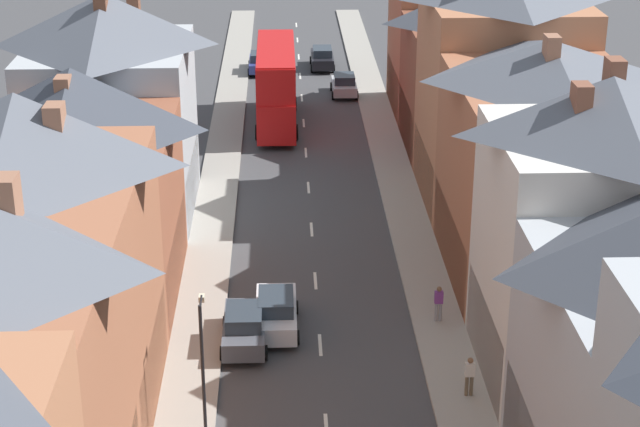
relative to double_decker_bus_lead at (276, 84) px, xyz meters
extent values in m
cube|color=gray|center=(-3.29, -15.59, -2.75)|extent=(2.20, 104.00, 0.14)
cube|color=gray|center=(6.91, -15.59, -2.75)|extent=(2.20, 104.00, 0.14)
cube|color=silver|center=(1.81, -29.59, -2.81)|extent=(0.14, 1.80, 0.01)
cube|color=silver|center=(1.81, -23.59, -2.81)|extent=(0.14, 1.80, 0.01)
cube|color=silver|center=(1.81, -17.59, -2.81)|extent=(0.14, 1.80, 0.01)
cube|color=silver|center=(1.81, -11.59, -2.81)|extent=(0.14, 1.80, 0.01)
cube|color=silver|center=(1.81, -5.59, -2.81)|extent=(0.14, 1.80, 0.01)
cube|color=silver|center=(1.81, 0.41, -2.81)|extent=(0.14, 1.80, 0.01)
cube|color=silver|center=(1.81, 6.41, -2.81)|extent=(0.14, 1.80, 0.01)
cube|color=silver|center=(1.81, 12.41, -2.81)|extent=(0.14, 1.80, 0.01)
cube|color=silver|center=(1.81, 18.41, -2.81)|extent=(0.14, 1.80, 0.01)
cube|color=silver|center=(1.81, 24.41, -2.81)|extent=(0.14, 1.80, 0.01)
cube|color=silver|center=(1.81, 30.41, -2.81)|extent=(0.14, 1.80, 0.01)
cube|color=#99664C|center=(-6.87, -41.80, 8.67)|extent=(0.60, 0.90, 1.22)
cube|color=#A36042|center=(-8.39, -34.10, 1.97)|extent=(8.00, 8.81, 9.57)
cube|color=maroon|center=(-4.45, -34.10, -1.22)|extent=(0.12, 8.10, 3.20)
pyramid|color=#565B66|center=(-8.39, -34.10, 8.05)|extent=(8.00, 8.81, 2.60)
cube|color=#99664C|center=(-7.03, -34.52, 8.56)|extent=(0.60, 0.90, 1.00)
cube|color=#935138|center=(-8.39, -24.67, 1.05)|extent=(8.00, 10.07, 7.74)
cube|color=black|center=(-4.45, -24.67, -1.22)|extent=(0.12, 9.26, 3.20)
pyramid|color=#383D47|center=(-8.39, -24.67, 6.31)|extent=(8.00, 10.07, 2.78)
cube|color=#99664C|center=(-8.54, -25.51, 6.93)|extent=(0.60, 0.90, 1.24)
cube|color=#ADB2B7|center=(-8.39, -15.01, 1.75)|extent=(8.00, 9.24, 9.14)
cube|color=olive|center=(-4.45, -15.01, -1.22)|extent=(0.12, 8.50, 3.20)
pyramid|color=#565B66|center=(-8.39, -15.01, 7.63)|extent=(8.00, 9.24, 2.61)
cube|color=brown|center=(-8.37, -15.86, 8.39)|extent=(0.60, 0.90, 1.54)
cube|color=silver|center=(12.01, -32.19, 2.11)|extent=(8.00, 7.72, 9.85)
cube|color=maroon|center=(8.07, -32.19, -1.22)|extent=(0.12, 7.10, 3.20)
pyramid|color=#565B66|center=(12.01, -32.19, 8.10)|extent=(8.00, 7.72, 2.14)
cube|color=brown|center=(12.23, -31.47, 8.86)|extent=(0.60, 0.90, 1.51)
cube|color=brown|center=(10.73, -32.85, 8.60)|extent=(0.60, 0.90, 0.99)
cube|color=#A36042|center=(12.01, -23.17, 1.86)|extent=(8.00, 10.31, 9.35)
cube|color=maroon|center=(8.07, -23.17, -1.22)|extent=(0.12, 9.49, 3.20)
pyramid|color=#565B66|center=(12.01, -23.17, 7.43)|extent=(8.00, 10.31, 1.81)
cube|color=#99664C|center=(11.76, -24.32, 8.11)|extent=(0.60, 0.90, 1.36)
cube|color=#B2704C|center=(12.01, -13.62, 2.69)|extent=(8.00, 8.79, 11.02)
cube|color=black|center=(8.07, -13.62, -1.22)|extent=(0.12, 8.09, 3.20)
cube|color=brown|center=(12.01, -5.09, 1.12)|extent=(8.00, 8.26, 7.87)
cube|color=olive|center=(8.07, -5.09, -1.22)|extent=(0.12, 7.59, 3.20)
pyramid|color=#474C56|center=(12.01, -5.09, 6.26)|extent=(8.00, 8.26, 2.42)
cube|color=#A36042|center=(12.01, 3.12, 1.87)|extent=(8.00, 8.18, 9.38)
cube|color=olive|center=(8.07, 3.12, -1.22)|extent=(0.12, 7.52, 3.20)
cube|color=red|center=(0.01, -0.02, -1.17)|extent=(2.44, 10.80, 2.50)
cube|color=red|center=(0.01, -0.02, 1.23)|extent=(2.44, 10.58, 2.30)
cube|color=red|center=(0.01, -0.02, 2.43)|extent=(2.39, 10.37, 0.10)
cube|color=#28333D|center=(0.01, 5.33, -0.97)|extent=(2.20, 0.10, 1.20)
cube|color=#28333D|center=(0.01, 5.33, 1.33)|extent=(2.20, 0.10, 1.10)
cube|color=#28333D|center=(-1.18, -0.02, -0.92)|extent=(0.06, 9.18, 0.90)
cube|color=#28333D|center=(-1.18, -0.02, 1.33)|extent=(0.06, 9.18, 0.90)
cube|color=yellow|center=(0.01, 5.33, 2.13)|extent=(1.34, 0.08, 0.32)
cylinder|color=black|center=(-1.21, 3.32, -2.32)|extent=(0.30, 1.00, 1.00)
cylinder|color=black|center=(1.23, 3.32, -2.32)|extent=(0.30, 1.00, 1.00)
cylinder|color=black|center=(-1.21, -2.99, -2.32)|extent=(0.30, 1.00, 1.00)
cylinder|color=black|center=(1.23, -2.99, -2.32)|extent=(0.30, 1.00, 1.00)
cube|color=silver|center=(0.01, -28.14, -2.11)|extent=(1.70, 4.29, 0.79)
cube|color=#28333D|center=(0.01, -28.36, -1.42)|extent=(1.46, 2.14, 0.60)
cylinder|color=black|center=(-0.84, -26.81, -2.51)|extent=(0.20, 0.62, 0.62)
cylinder|color=black|center=(0.86, -26.81, -2.51)|extent=(0.20, 0.62, 0.62)
cylinder|color=black|center=(-0.84, -29.47, -2.51)|extent=(0.20, 0.62, 0.62)
cylinder|color=black|center=(0.86, -29.47, -2.51)|extent=(0.20, 0.62, 0.62)
cube|color=black|center=(3.61, 14.75, -2.11)|extent=(1.70, 4.32, 0.79)
cube|color=#28333D|center=(3.61, 14.53, -1.41)|extent=(1.46, 2.16, 0.60)
cylinder|color=black|center=(2.76, 16.09, -2.51)|extent=(0.20, 0.62, 0.62)
cylinder|color=black|center=(4.46, 16.09, -2.51)|extent=(0.20, 0.62, 0.62)
cylinder|color=black|center=(2.76, 13.41, -2.51)|extent=(0.20, 0.62, 0.62)
cylinder|color=black|center=(4.46, 13.41, -2.51)|extent=(0.20, 0.62, 0.62)
cube|color=#4C515B|center=(-1.29, -29.41, -2.12)|extent=(1.70, 4.11, 0.78)
cube|color=#28333D|center=(-1.29, -29.61, -1.43)|extent=(1.46, 2.05, 0.60)
cylinder|color=black|center=(-2.14, -28.14, -2.51)|extent=(0.20, 0.62, 0.62)
cylinder|color=black|center=(-0.44, -28.14, -2.51)|extent=(0.20, 0.62, 0.62)
cylinder|color=black|center=(-2.14, -30.68, -2.51)|extent=(0.20, 0.62, 0.62)
cylinder|color=black|center=(-0.44, -30.68, -2.51)|extent=(0.20, 0.62, 0.62)
cube|color=#B7BABF|center=(4.91, 7.07, -2.17)|extent=(1.70, 3.81, 0.67)
cube|color=#28333D|center=(4.91, 6.88, -1.54)|extent=(1.46, 1.91, 0.60)
cylinder|color=black|center=(4.06, 8.25, -2.51)|extent=(0.20, 0.62, 0.62)
cylinder|color=black|center=(5.76, 8.25, -2.51)|extent=(0.20, 0.62, 0.62)
cylinder|color=black|center=(4.06, 5.89, -2.51)|extent=(0.20, 0.62, 0.62)
cylinder|color=black|center=(5.76, 5.89, -2.51)|extent=(0.20, 0.62, 0.62)
cube|color=navy|center=(-1.29, 13.69, -2.16)|extent=(1.70, 3.97, 0.69)
cube|color=#28333D|center=(-1.29, 13.49, -1.52)|extent=(1.46, 1.98, 0.60)
cylinder|color=black|center=(-2.14, 14.92, -2.51)|extent=(0.20, 0.62, 0.62)
cylinder|color=black|center=(-0.44, 14.92, -2.51)|extent=(0.20, 0.62, 0.62)
cylinder|color=black|center=(-2.14, 12.46, -2.51)|extent=(0.20, 0.62, 0.62)
cylinder|color=black|center=(-0.44, 12.46, -2.51)|extent=(0.20, 0.62, 0.62)
cylinder|color=brown|center=(7.15, -33.83, -2.26)|extent=(0.14, 0.14, 0.84)
cylinder|color=brown|center=(7.33, -33.83, -2.26)|extent=(0.14, 0.14, 0.84)
cube|color=silver|center=(7.24, -33.83, -1.57)|extent=(0.36, 0.22, 0.54)
sphere|color=brown|center=(7.24, -33.83, -1.18)|extent=(0.22, 0.22, 0.22)
cylinder|color=gray|center=(6.81, -27.91, -2.26)|extent=(0.14, 0.14, 0.84)
cylinder|color=gray|center=(6.99, -27.91, -2.26)|extent=(0.14, 0.14, 0.84)
cube|color=#723384|center=(6.90, -27.91, -1.57)|extent=(0.36, 0.22, 0.54)
sphere|color=brown|center=(6.90, -27.91, -1.18)|extent=(0.22, 0.22, 0.22)
cylinder|color=black|center=(-2.44, -36.50, -0.07)|extent=(0.12, 0.12, 5.50)
cylinder|color=black|center=(-2.44, -36.05, 2.58)|extent=(0.08, 0.90, 0.08)
cube|color=beige|center=(-2.44, -35.60, 2.50)|extent=(0.20, 0.32, 0.20)
camera|label=1|loc=(0.38, -68.09, 19.03)|focal=60.00mm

